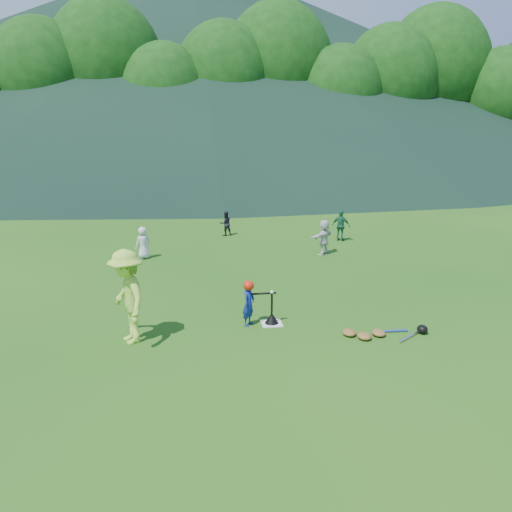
# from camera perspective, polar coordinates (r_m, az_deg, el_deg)

# --- Properties ---
(ground) EXTENTS (120.00, 120.00, 0.00)m
(ground) POSITION_cam_1_polar(r_m,az_deg,el_deg) (11.09, 1.80, -7.75)
(ground) COLOR #185112
(ground) RESTS_ON ground
(home_plate) EXTENTS (0.45, 0.45, 0.02)m
(home_plate) POSITION_cam_1_polar(r_m,az_deg,el_deg) (11.09, 1.80, -7.70)
(home_plate) COLOR silver
(home_plate) RESTS_ON ground
(baseball) EXTENTS (0.08, 0.08, 0.08)m
(baseball) POSITION_cam_1_polar(r_m,az_deg,el_deg) (10.83, 1.83, -4.14)
(baseball) COLOR white
(baseball) RESTS_ON batting_tee
(batter_child) EXTENTS (0.40, 0.43, 0.99)m
(batter_child) POSITION_cam_1_polar(r_m,az_deg,el_deg) (10.85, -0.85, -5.47)
(batter_child) COLOR navy
(batter_child) RESTS_ON ground
(adult_coach) EXTENTS (1.13, 1.41, 1.91)m
(adult_coach) POSITION_cam_1_polar(r_m,az_deg,el_deg) (10.20, -14.48, -4.53)
(adult_coach) COLOR #A7DE41
(adult_coach) RESTS_ON ground
(fielder_a) EXTENTS (0.62, 0.56, 1.06)m
(fielder_a) POSITION_cam_1_polar(r_m,az_deg,el_deg) (16.69, -12.78, 1.48)
(fielder_a) COLOR silver
(fielder_a) RESTS_ON ground
(fielder_b) EXTENTS (0.55, 0.48, 0.97)m
(fielder_b) POSITION_cam_1_polar(r_m,az_deg,el_deg) (19.83, -3.49, 3.73)
(fielder_b) COLOR black
(fielder_b) RESTS_ON ground
(fielder_c) EXTENTS (0.72, 0.64, 1.17)m
(fielder_c) POSITION_cam_1_polar(r_m,az_deg,el_deg) (19.09, 9.68, 3.43)
(fielder_c) COLOR #1C5D3C
(fielder_c) RESTS_ON ground
(fielder_d) EXTENTS (1.06, 0.97, 1.18)m
(fielder_d) POSITION_cam_1_polar(r_m,az_deg,el_deg) (16.98, 7.75, 2.14)
(fielder_d) COLOR silver
(fielder_d) RESTS_ON ground
(batting_tee) EXTENTS (0.30, 0.30, 0.68)m
(batting_tee) POSITION_cam_1_polar(r_m,az_deg,el_deg) (11.04, 1.80, -7.13)
(batting_tee) COLOR black
(batting_tee) RESTS_ON home_plate
(batter_gear) EXTENTS (0.73, 0.26, 0.35)m
(batter_gear) POSITION_cam_1_polar(r_m,az_deg,el_deg) (10.73, -0.73, -3.47)
(batter_gear) COLOR red
(batter_gear) RESTS_ON ground
(equipment_pile) EXTENTS (1.80, 0.72, 0.19)m
(equipment_pile) POSITION_cam_1_polar(r_m,az_deg,el_deg) (10.77, 13.86, -8.53)
(equipment_pile) COLOR olive
(equipment_pile) RESTS_ON ground
(outfield_fence) EXTENTS (70.07, 0.08, 1.33)m
(outfield_fence) POSITION_cam_1_polar(r_m,az_deg,el_deg) (38.31, -5.34, 9.28)
(outfield_fence) COLOR gray
(outfield_fence) RESTS_ON ground
(tree_line) EXTENTS (70.04, 11.40, 14.82)m
(tree_line) POSITION_cam_1_polar(r_m,az_deg,el_deg) (44.16, -5.69, 19.73)
(tree_line) COLOR #382314
(tree_line) RESTS_ON ground
(distant_hills) EXTENTS (155.00, 140.00, 32.00)m
(distant_hills) POSITION_cam_1_polar(r_m,az_deg,el_deg) (92.73, -12.34, 20.97)
(distant_hills) COLOR black
(distant_hills) RESTS_ON ground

